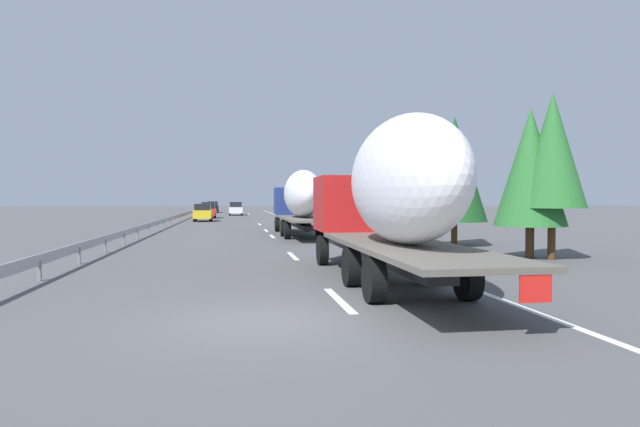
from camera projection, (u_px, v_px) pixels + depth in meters
name	position (u px, v px, depth m)	size (l,w,h in m)	color
ground_plane	(240.00, 225.00, 49.97)	(260.00, 260.00, 0.00)	#4C4C4F
lane_stripe_0	(339.00, 300.00, 12.72)	(3.20, 0.20, 0.01)	white
lane_stripe_1	(293.00, 256.00, 22.53)	(3.20, 0.20, 0.01)	white
lane_stripe_2	(272.00, 236.00, 34.24)	(3.20, 0.20, 0.01)	white
lane_stripe_3	(266.00, 230.00, 40.60)	(3.20, 0.20, 0.01)	white
lane_stripe_4	(259.00, 224.00, 50.65)	(3.20, 0.20, 0.01)	white
lane_stripe_5	(256.00, 221.00, 58.98)	(3.20, 0.20, 0.01)	white
lane_stripe_6	(255.00, 220.00, 60.14)	(3.20, 0.20, 0.01)	white
lane_stripe_7	(249.00, 214.00, 83.29)	(3.20, 0.20, 0.01)	white
lane_stripe_8	(248.00, 214.00, 87.43)	(3.20, 0.20, 0.01)	white
edge_line_right	(294.00, 222.00, 55.76)	(110.00, 0.20, 0.01)	white
truck_lead	(300.00, 198.00, 34.81)	(13.93, 2.55, 4.06)	navy
truck_trailing	(391.00, 193.00, 14.92)	(13.34, 2.55, 4.37)	#B21919
car_white_van	(236.00, 209.00, 78.15)	(4.41, 1.87, 1.87)	white
car_black_suv	(213.00, 207.00, 93.23)	(4.61, 1.81, 1.89)	black
car_yellow_coupe	(203.00, 212.00, 57.12)	(4.32, 1.81, 1.81)	gold
car_red_compact	(208.00, 210.00, 66.82)	(4.09, 1.73, 1.93)	red
road_sign	(305.00, 199.00, 56.44)	(0.10, 0.90, 3.38)	gray
tree_0	(455.00, 169.00, 27.36)	(3.19, 3.19, 6.35)	#472D19
tree_1	(530.00, 167.00, 21.52)	(2.76, 2.76, 5.83)	#472D19
tree_2	(386.00, 182.00, 44.81)	(3.44, 3.44, 5.94)	#472D19
tree_3	(552.00, 151.00, 21.04)	(2.49, 2.49, 6.35)	#472D19
tree_4	(413.00, 163.00, 33.79)	(2.73, 2.73, 7.35)	#472D19
tree_5	(296.00, 190.00, 97.43)	(3.11, 3.11, 6.20)	#472D19
guardrail_median	(174.00, 217.00, 51.98)	(94.00, 0.10, 0.76)	#9EA0A5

